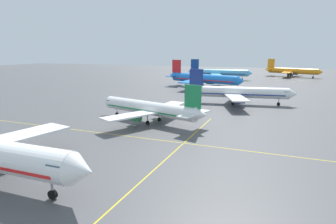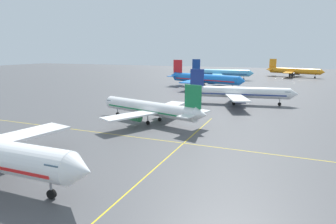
{
  "view_description": "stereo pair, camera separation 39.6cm",
  "coord_description": "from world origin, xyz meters",
  "views": [
    {
      "loc": [
        16.77,
        -14.97,
        17.25
      ],
      "look_at": [
        -4.38,
        37.65,
        5.17
      ],
      "focal_mm": 30.8,
      "sensor_mm": 36.0,
      "label": 1
    },
    {
      "loc": [
        17.14,
        -14.82,
        17.25
      ],
      "look_at": [
        -4.38,
        37.65,
        5.17
      ],
      "focal_mm": 30.8,
      "sensor_mm": 36.0,
      "label": 2
    }
  ],
  "objects": [
    {
      "name": "airliner_distant_taxiway",
      "position": [
        21.37,
        196.6,
        4.02
      ],
      "size": [
        36.89,
        31.54,
        11.76
      ],
      "color": "orange",
      "rests_on": "ground"
    },
    {
      "name": "airliner_far_left_stand",
      "position": [
        -18.78,
        117.86,
        4.38
      ],
      "size": [
        40.46,
        34.54,
        12.83
      ],
      "color": "blue",
      "rests_on": "ground"
    },
    {
      "name": "airliner_third_row",
      "position": [
        3.05,
        80.74,
        3.84
      ],
      "size": [
        36.17,
        30.88,
        11.25
      ],
      "color": "white",
      "rests_on": "ground"
    },
    {
      "name": "airliner_far_right_stand",
      "position": [
        -20.25,
        160.12,
        4.16
      ],
      "size": [
        39.2,
        33.66,
        12.18
      ],
      "color": "#5BB7E5",
      "rests_on": "ground"
    },
    {
      "name": "taxiway_markings",
      "position": [
        0.0,
        16.41,
        0.0
      ],
      "size": [
        149.32,
        81.01,
        0.01
      ],
      "color": "yellow",
      "rests_on": "ground"
    },
    {
      "name": "airliner_second_row",
      "position": [
        -13.16,
        47.36,
        3.46
      ],
      "size": [
        32.11,
        27.36,
        10.12
      ],
      "color": "white",
      "rests_on": "ground"
    }
  ]
}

